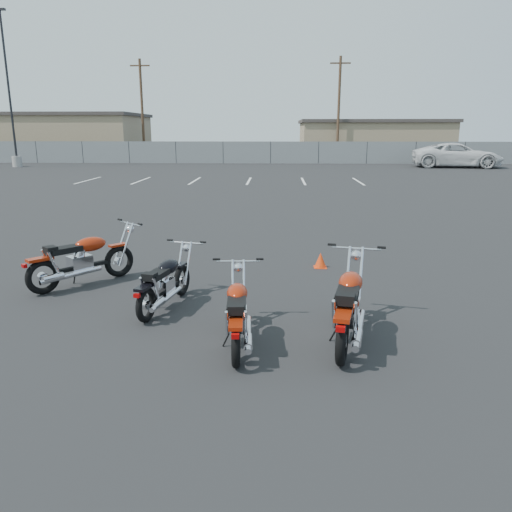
{
  "coord_description": "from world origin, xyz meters",
  "views": [
    {
      "loc": [
        0.54,
        -7.61,
        2.73
      ],
      "look_at": [
        0.2,
        0.6,
        0.65
      ],
      "focal_mm": 35.0,
      "sensor_mm": 36.0,
      "label": 1
    }
  ],
  "objects_px": {
    "motorcycle_second_black": "(165,283)",
    "motorcycle_rear_red": "(238,313)",
    "white_van": "(458,148)",
    "motorcycle_third_red": "(349,305)",
    "motorcycle_front_red": "(82,260)"
  },
  "relations": [
    {
      "from": "motorcycle_second_black",
      "to": "motorcycle_front_red",
      "type": "bearing_deg",
      "value": 147.36
    },
    {
      "from": "motorcycle_rear_red",
      "to": "white_van",
      "type": "distance_m",
      "value": 35.45
    },
    {
      "from": "motorcycle_front_red",
      "to": "white_van",
      "type": "relative_size",
      "value": 0.25
    },
    {
      "from": "motorcycle_front_red",
      "to": "motorcycle_second_black",
      "type": "bearing_deg",
      "value": -32.64
    },
    {
      "from": "motorcycle_front_red",
      "to": "motorcycle_third_red",
      "type": "bearing_deg",
      "value": -27.0
    },
    {
      "from": "motorcycle_second_black",
      "to": "motorcycle_third_red",
      "type": "height_order",
      "value": "motorcycle_third_red"
    },
    {
      "from": "motorcycle_front_red",
      "to": "white_van",
      "type": "xyz_separation_m",
      "value": [
        16.97,
        30.12,
        0.94
      ]
    },
    {
      "from": "white_van",
      "to": "motorcycle_front_red",
      "type": "bearing_deg",
      "value": 158.04
    },
    {
      "from": "motorcycle_front_red",
      "to": "white_van",
      "type": "bearing_deg",
      "value": 60.61
    },
    {
      "from": "motorcycle_third_red",
      "to": "motorcycle_second_black",
      "type": "bearing_deg",
      "value": 156.97
    },
    {
      "from": "motorcycle_third_red",
      "to": "white_van",
      "type": "relative_size",
      "value": 0.29
    },
    {
      "from": "motorcycle_third_red",
      "to": "motorcycle_rear_red",
      "type": "xyz_separation_m",
      "value": [
        -1.46,
        -0.18,
        -0.07
      ]
    },
    {
      "from": "motorcycle_second_black",
      "to": "motorcycle_rear_red",
      "type": "height_order",
      "value": "motorcycle_rear_red"
    },
    {
      "from": "motorcycle_front_red",
      "to": "motorcycle_third_red",
      "type": "distance_m",
      "value": 4.99
    },
    {
      "from": "motorcycle_third_red",
      "to": "motorcycle_rear_red",
      "type": "bearing_deg",
      "value": -172.8
    }
  ]
}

